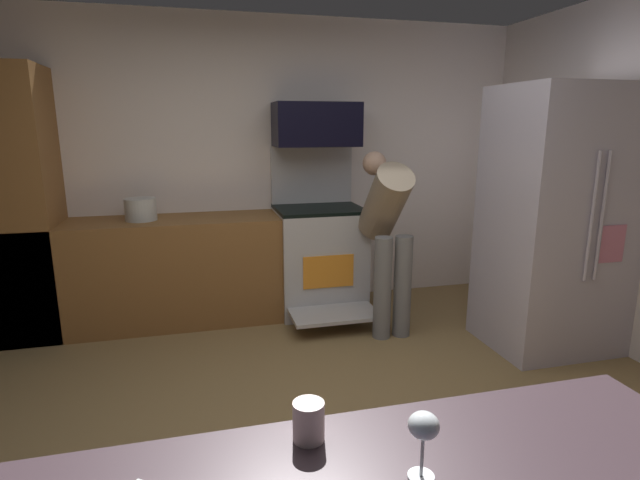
% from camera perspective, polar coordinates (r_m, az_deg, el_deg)
% --- Properties ---
extents(ground_plane, '(5.20, 4.80, 0.02)m').
position_cam_1_polar(ground_plane, '(2.86, -0.57, -22.75)').
color(ground_plane, olive).
extents(wall_back, '(5.20, 0.12, 2.60)m').
position_cam_1_polar(wall_back, '(4.64, -7.55, 8.50)').
color(wall_back, silver).
rests_on(wall_back, ground).
extents(lower_cabinet_run, '(2.40, 0.60, 0.90)m').
position_cam_1_polar(lower_cabinet_run, '(4.41, -18.34, -3.53)').
color(lower_cabinet_run, brown).
rests_on(lower_cabinet_run, ground).
extents(cabinet_column, '(0.60, 0.60, 2.10)m').
position_cam_1_polar(cabinet_column, '(4.48, -31.75, 3.29)').
color(cabinet_column, brown).
rests_on(cabinet_column, ground).
extents(oven_range, '(0.76, 1.04, 1.48)m').
position_cam_1_polar(oven_range, '(4.50, -0.11, -1.82)').
color(oven_range, '#BAB9B9').
rests_on(oven_range, ground).
extents(microwave, '(0.74, 0.38, 0.38)m').
position_cam_1_polar(microwave, '(4.44, -0.43, 13.15)').
color(microwave, black).
rests_on(microwave, oven_range).
extents(refrigerator, '(0.90, 0.77, 1.94)m').
position_cam_1_polar(refrigerator, '(4.06, 25.45, 1.99)').
color(refrigerator, '#B9B1C2').
rests_on(refrigerator, ground).
extents(person_cook, '(0.31, 0.69, 1.45)m').
position_cam_1_polar(person_cook, '(4.00, 7.67, 1.50)').
color(person_cook, slate).
rests_on(person_cook, ground).
extents(wine_glass_far, '(0.07, 0.07, 0.16)m').
position_cam_1_polar(wine_glass_far, '(1.17, 11.83, -20.59)').
color(wine_glass_far, silver).
rests_on(wine_glass_far, counter_island).
extents(mug_coffee, '(0.08, 0.08, 0.10)m').
position_cam_1_polar(mug_coffee, '(1.30, -1.32, -20.13)').
color(mug_coffee, beige).
rests_on(mug_coffee, counter_island).
extents(stock_pot, '(0.25, 0.25, 0.18)m').
position_cam_1_polar(stock_pot, '(4.31, -19.95, 3.33)').
color(stock_pot, beige).
rests_on(stock_pot, lower_cabinet_run).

